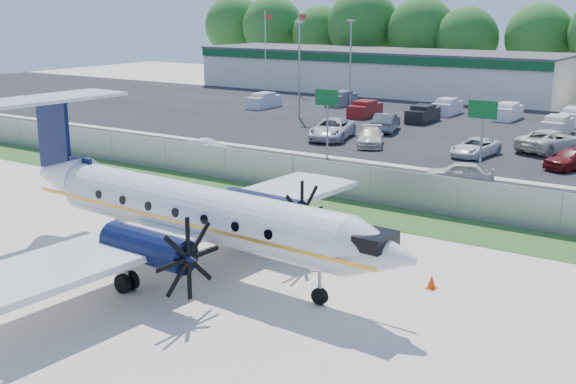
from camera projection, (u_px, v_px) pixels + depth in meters
The scene contains 26 objects.
ground at pixel (202, 281), 27.97m from camera, with size 170.00×170.00×0.00m, color beige.
grass_verge at pixel (352, 211), 37.65m from camera, with size 170.00×4.00×0.02m, color #2D561E.
access_road at pixel (408, 184), 43.29m from camera, with size 170.00×8.00×0.02m, color black.
parking_lot at pixel (513, 134), 60.23m from camera, with size 170.00×32.00×0.02m, color black.
perimeter_fence at pixel (370, 185), 39.02m from camera, with size 120.00×0.06×1.99m.
building_west at pixel (376, 71), 90.19m from camera, with size 46.40×12.40×5.24m.
sign_left at pixel (327, 107), 49.85m from camera, with size 1.80×0.26×5.00m.
sign_mid at pixel (482, 121), 43.94m from camera, with size 1.80×0.26×5.00m.
flagpole_west at pixel (266, 46), 90.21m from camera, with size 1.06×0.12×10.00m.
flagpole_east at pixel (299, 47), 87.52m from camera, with size 1.06×0.12×10.00m.
light_pole_nw at pixel (299, 63), 68.05m from camera, with size 0.90×0.35×9.09m.
light_pole_sw at pixel (351, 57), 76.12m from camera, with size 0.90×0.35×9.09m.
aircraft at pixel (190, 210), 28.89m from camera, with size 20.47×20.19×6.33m.
pushback_tug at pixel (143, 221), 33.43m from camera, with size 3.04×2.60×1.44m.
baggage_cart_near at pixel (162, 246), 30.72m from camera, with size 1.99×1.50×0.93m.
cone_nose at pixel (432, 282), 27.23m from camera, with size 0.37×0.37×0.53m.
cone_starboard_wing at pixel (350, 268), 28.66m from camera, with size 0.37×0.37×0.53m.
road_car_west at pixel (206, 158), 50.72m from camera, with size 1.41×4.03×1.33m, color silver.
road_car_mid at pixel (458, 184), 43.40m from camera, with size 1.64×4.08×1.39m, color beige.
parked_car_a at pixel (332, 139), 58.14m from camera, with size 2.76×5.98×1.66m, color silver.
parked_car_b at pixel (370, 146), 55.34m from camera, with size 1.92×4.71×1.37m, color beige.
parked_car_c at pixel (475, 156), 51.46m from camera, with size 2.14×4.64×1.29m, color silver.
parked_car_d at pixel (571, 169), 47.41m from camera, with size 1.74×4.32×1.47m, color maroon.
parked_car_f at pixel (386, 132), 61.66m from camera, with size 1.69×4.84×1.59m, color #595B5E.
parked_car_g at pixel (551, 152), 53.06m from camera, with size 2.75×5.96×1.66m, color beige.
far_parking_rows at pixel (530, 127), 64.27m from camera, with size 56.00×10.00×1.60m, color gray, non-canonical shape.
Camera 1 is at (17.30, -20.00, 10.30)m, focal length 45.00 mm.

